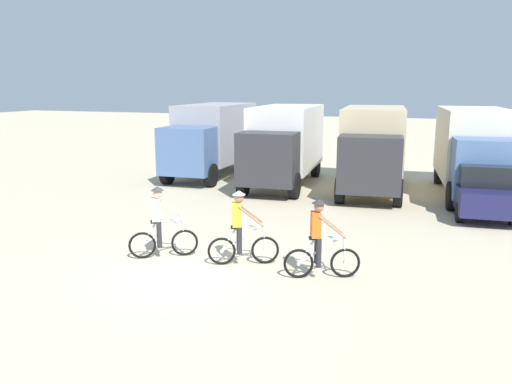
{
  "coord_description": "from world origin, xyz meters",
  "views": [
    {
      "loc": [
        5.36,
        -9.77,
        4.25
      ],
      "look_at": [
        0.31,
        4.29,
        1.1
      ],
      "focal_mm": 35.7,
      "sensor_mm": 36.0,
      "label": 1
    }
  ],
  "objects_px": {
    "box_truck_cream_rv": "(475,148)",
    "cyclist_cowboy_hat": "(241,230)",
    "cyclist_near_camera": "(320,242)",
    "box_truck_grey_hauler": "(212,136)",
    "cyclist_orange_shirt": "(161,225)",
    "sedan_parked": "(482,188)",
    "box_truck_tan_camper": "(373,145)",
    "box_truck_white_box": "(284,141)"
  },
  "relations": [
    {
      "from": "box_truck_grey_hauler",
      "to": "cyclist_orange_shirt",
      "type": "relative_size",
      "value": 3.76
    },
    {
      "from": "sedan_parked",
      "to": "cyclist_near_camera",
      "type": "bearing_deg",
      "value": -116.85
    },
    {
      "from": "cyclist_orange_shirt",
      "to": "cyclist_cowboy_hat",
      "type": "relative_size",
      "value": 1.0
    },
    {
      "from": "cyclist_orange_shirt",
      "to": "cyclist_near_camera",
      "type": "bearing_deg",
      "value": -0.47
    },
    {
      "from": "box_truck_grey_hauler",
      "to": "cyclist_cowboy_hat",
      "type": "xyz_separation_m",
      "value": [
        5.83,
        -11.15,
        -1.03
      ]
    },
    {
      "from": "box_truck_grey_hauler",
      "to": "cyclist_cowboy_hat",
      "type": "relative_size",
      "value": 3.76
    },
    {
      "from": "box_truck_grey_hauler",
      "to": "cyclist_orange_shirt",
      "type": "height_order",
      "value": "box_truck_grey_hauler"
    },
    {
      "from": "box_truck_grey_hauler",
      "to": "box_truck_tan_camper",
      "type": "relative_size",
      "value": 0.99
    },
    {
      "from": "box_truck_tan_camper",
      "to": "box_truck_grey_hauler",
      "type": "bearing_deg",
      "value": 171.82
    },
    {
      "from": "box_truck_grey_hauler",
      "to": "sedan_parked",
      "type": "height_order",
      "value": "box_truck_grey_hauler"
    },
    {
      "from": "box_truck_tan_camper",
      "to": "box_truck_cream_rv",
      "type": "relative_size",
      "value": 1.0
    },
    {
      "from": "box_truck_tan_camper",
      "to": "cyclist_cowboy_hat",
      "type": "xyz_separation_m",
      "value": [
        -1.8,
        -10.05,
        -1.03
      ]
    },
    {
      "from": "box_truck_tan_camper",
      "to": "sedan_parked",
      "type": "relative_size",
      "value": 1.6
    },
    {
      "from": "box_truck_tan_camper",
      "to": "sedan_parked",
      "type": "bearing_deg",
      "value": -35.3
    },
    {
      "from": "box_truck_white_box",
      "to": "sedan_parked",
      "type": "xyz_separation_m",
      "value": [
        7.7,
        -2.84,
        -0.99
      ]
    },
    {
      "from": "box_truck_white_box",
      "to": "box_truck_cream_rv",
      "type": "relative_size",
      "value": 0.99
    },
    {
      "from": "box_truck_cream_rv",
      "to": "cyclist_near_camera",
      "type": "relative_size",
      "value": 3.81
    },
    {
      "from": "cyclist_near_camera",
      "to": "box_truck_grey_hauler",
      "type": "bearing_deg",
      "value": 124.46
    },
    {
      "from": "sedan_parked",
      "to": "cyclist_near_camera",
      "type": "distance_m",
      "value": 8.38
    },
    {
      "from": "cyclist_orange_shirt",
      "to": "box_truck_cream_rv",
      "type": "bearing_deg",
      "value": 53.87
    },
    {
      "from": "box_truck_tan_camper",
      "to": "cyclist_cowboy_hat",
      "type": "height_order",
      "value": "box_truck_tan_camper"
    },
    {
      "from": "cyclist_near_camera",
      "to": "cyclist_cowboy_hat",
      "type": "bearing_deg",
      "value": 173.3
    },
    {
      "from": "sedan_parked",
      "to": "cyclist_cowboy_hat",
      "type": "distance_m",
      "value": 9.26
    },
    {
      "from": "sedan_parked",
      "to": "cyclist_near_camera",
      "type": "height_order",
      "value": "cyclist_near_camera"
    },
    {
      "from": "box_truck_tan_camper",
      "to": "sedan_parked",
      "type": "distance_m",
      "value": 4.95
    },
    {
      "from": "box_truck_white_box",
      "to": "cyclist_cowboy_hat",
      "type": "distance_m",
      "value": 10.33
    },
    {
      "from": "box_truck_cream_rv",
      "to": "cyclist_orange_shirt",
      "type": "distance_m",
      "value": 13.11
    },
    {
      "from": "cyclist_orange_shirt",
      "to": "cyclist_near_camera",
      "type": "distance_m",
      "value": 4.04
    },
    {
      "from": "box_truck_grey_hauler",
      "to": "box_truck_cream_rv",
      "type": "xyz_separation_m",
      "value": [
        11.47,
        -0.79,
        0.0
      ]
    },
    {
      "from": "box_truck_white_box",
      "to": "cyclist_near_camera",
      "type": "xyz_separation_m",
      "value": [
        3.92,
        -10.32,
        -1.03
      ]
    },
    {
      "from": "box_truck_white_box",
      "to": "box_truck_tan_camper",
      "type": "relative_size",
      "value": 0.99
    },
    {
      "from": "box_truck_cream_rv",
      "to": "cyclist_cowboy_hat",
      "type": "relative_size",
      "value": 3.81
    },
    {
      "from": "box_truck_grey_hauler",
      "to": "cyclist_near_camera",
      "type": "xyz_separation_m",
      "value": [
        7.81,
        -11.38,
        -1.03
      ]
    },
    {
      "from": "cyclist_orange_shirt",
      "to": "sedan_parked",
      "type": "bearing_deg",
      "value": 43.56
    },
    {
      "from": "box_truck_cream_rv",
      "to": "cyclist_cowboy_hat",
      "type": "distance_m",
      "value": 11.83
    },
    {
      "from": "box_truck_cream_rv",
      "to": "cyclist_cowboy_hat",
      "type": "xyz_separation_m",
      "value": [
        -5.63,
        -10.35,
        -1.03
      ]
    },
    {
      "from": "box_truck_tan_camper",
      "to": "sedan_parked",
      "type": "height_order",
      "value": "box_truck_tan_camper"
    },
    {
      "from": "box_truck_grey_hauler",
      "to": "cyclist_orange_shirt",
      "type": "distance_m",
      "value": 12.0
    },
    {
      "from": "sedan_parked",
      "to": "cyclist_orange_shirt",
      "type": "distance_m",
      "value": 10.81
    },
    {
      "from": "box_truck_white_box",
      "to": "box_truck_grey_hauler",
      "type": "bearing_deg",
      "value": 164.84
    },
    {
      "from": "box_truck_tan_camper",
      "to": "cyclist_orange_shirt",
      "type": "distance_m",
      "value": 11.0
    },
    {
      "from": "box_truck_cream_rv",
      "to": "box_truck_tan_camper",
      "type": "bearing_deg",
      "value": -175.44
    }
  ]
}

